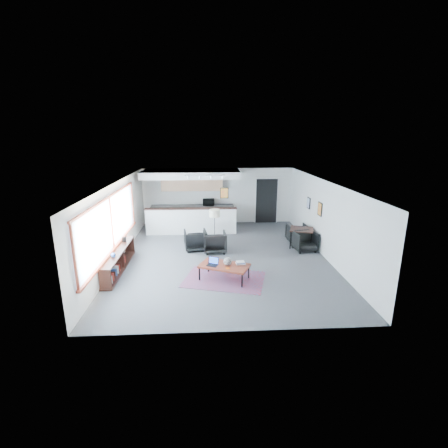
{
  "coord_description": "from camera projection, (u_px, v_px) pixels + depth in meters",
  "views": [
    {
      "loc": [
        -0.55,
        -10.6,
        4.1
      ],
      "look_at": [
        0.06,
        0.4,
        1.05
      ],
      "focal_mm": 26.0,
      "sensor_mm": 36.0,
      "label": 1
    }
  ],
  "objects": [
    {
      "name": "coaster",
      "position": [
        228.0,
        268.0,
        9.13
      ],
      "size": [
        0.12,
        0.12,
        0.01
      ],
      "rotation": [
        0.0,
        0.0,
        0.12
      ],
      "color": "#E5590C",
      "rests_on": "coffee_table"
    },
    {
      "name": "kilim_rug",
      "position": [
        224.0,
        279.0,
        9.5
      ],
      "size": [
        2.61,
        2.1,
        0.01
      ],
      "rotation": [
        0.0,
        0.0,
        -0.26
      ],
      "color": "#61324C",
      "rests_on": "floor"
    },
    {
      "name": "console",
      "position": [
        119.0,
        261.0,
        10.05
      ],
      "size": [
        0.35,
        3.0,
        0.8
      ],
      "color": "black",
      "rests_on": "floor"
    },
    {
      "name": "wall_art_upper",
      "position": [
        309.0,
        203.0,
        12.75
      ],
      "size": [
        0.03,
        0.34,
        0.44
      ],
      "color": "black",
      "rests_on": "room"
    },
    {
      "name": "kitchenette",
      "position": [
        192.0,
        198.0,
        14.46
      ],
      "size": [
        4.2,
        1.96,
        2.6
      ],
      "color": "white",
      "rests_on": "floor"
    },
    {
      "name": "wall_art_lower",
      "position": [
        320.0,
        209.0,
        11.48
      ],
      "size": [
        0.03,
        0.38,
        0.48
      ],
      "color": "black",
      "rests_on": "room"
    },
    {
      "name": "armchair_right",
      "position": [
        215.0,
        241.0,
        11.64
      ],
      "size": [
        0.84,
        0.79,
        0.82
      ],
      "primitive_type": "imported",
      "rotation": [
        0.0,
        0.0,
        3.2
      ],
      "color": "black",
      "rests_on": "floor"
    },
    {
      "name": "floor_lamp",
      "position": [
        215.0,
        215.0,
        12.03
      ],
      "size": [
        0.47,
        0.47,
        1.42
      ],
      "rotation": [
        0.0,
        0.0,
        0.17
      ],
      "color": "black",
      "rests_on": "floor"
    },
    {
      "name": "track_light",
      "position": [
        205.0,
        176.0,
        12.74
      ],
      "size": [
        1.6,
        0.07,
        0.15
      ],
      "color": "silver",
      "rests_on": "room"
    },
    {
      "name": "dining_table",
      "position": [
        302.0,
        230.0,
        12.13
      ],
      "size": [
        1.05,
        1.05,
        0.7
      ],
      "rotation": [
        0.0,
        0.0,
        -0.33
      ],
      "color": "black",
      "rests_on": "floor"
    },
    {
      "name": "room",
      "position": [
        223.0,
        220.0,
        10.98
      ],
      "size": [
        7.02,
        9.02,
        2.62
      ],
      "color": "#4D4D4F",
      "rests_on": "ground"
    },
    {
      "name": "coffee_table",
      "position": [
        224.0,
        266.0,
        9.39
      ],
      "size": [
        1.58,
        1.25,
        0.46
      ],
      "rotation": [
        0.0,
        0.0,
        -0.41
      ],
      "color": "maroon",
      "rests_on": "floor"
    },
    {
      "name": "armchair_left",
      "position": [
        196.0,
        239.0,
        11.85
      ],
      "size": [
        0.88,
        0.83,
        0.81
      ],
      "primitive_type": "imported",
      "rotation": [
        0.0,
        0.0,
        3.27
      ],
      "color": "black",
      "rests_on": "floor"
    },
    {
      "name": "ceramic_pot",
      "position": [
        228.0,
        261.0,
        9.32
      ],
      "size": [
        0.24,
        0.24,
        0.24
      ],
      "rotation": [
        0.0,
        0.0,
        -0.14
      ],
      "color": "gray",
      "rests_on": "coffee_table"
    },
    {
      "name": "doorway",
      "position": [
        266.0,
        200.0,
        15.42
      ],
      "size": [
        1.1,
        0.12,
        2.15
      ],
      "color": "black",
      "rests_on": "room"
    },
    {
      "name": "book_stack",
      "position": [
        241.0,
        263.0,
        9.44
      ],
      "size": [
        0.29,
        0.24,
        0.08
      ],
      "rotation": [
        0.0,
        0.0,
        0.11
      ],
      "color": "silver",
      "rests_on": "coffee_table"
    },
    {
      "name": "laptop",
      "position": [
        213.0,
        263.0,
        9.37
      ],
      "size": [
        0.38,
        0.35,
        0.22
      ],
      "rotation": [
        0.0,
        0.0,
        -0.42
      ],
      "color": "black",
      "rests_on": "coffee_table"
    },
    {
      "name": "dining_chair_far",
      "position": [
        297.0,
        234.0,
        12.76
      ],
      "size": [
        0.66,
        0.62,
        0.66
      ],
      "primitive_type": "imported",
      "rotation": [
        0.0,
        0.0,
        3.17
      ],
      "color": "black",
      "rests_on": "floor"
    },
    {
      "name": "window",
      "position": [
        111.0,
        224.0,
        9.89
      ],
      "size": [
        0.1,
        5.95,
        1.66
      ],
      "color": "#8CBFFF",
      "rests_on": "room"
    },
    {
      "name": "microwave",
      "position": [
        208.0,
        201.0,
        15.0
      ],
      "size": [
        0.53,
        0.29,
        0.36
      ],
      "primitive_type": "imported",
      "rotation": [
        0.0,
        0.0,
        0.0
      ],
      "color": "black",
      "rests_on": "kitchenette"
    },
    {
      "name": "dining_chair_near",
      "position": [
        305.0,
        242.0,
        11.77
      ],
      "size": [
        0.74,
        0.7,
        0.67
      ],
      "primitive_type": "imported",
      "rotation": [
        0.0,
        0.0,
        0.15
      ],
      "color": "black",
      "rests_on": "floor"
    }
  ]
}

